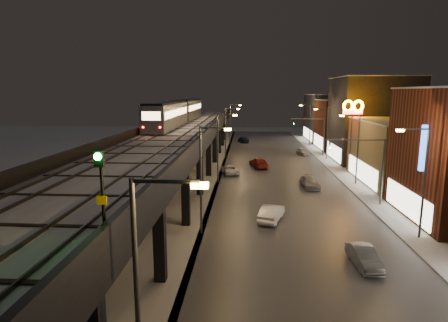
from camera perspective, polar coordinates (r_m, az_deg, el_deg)
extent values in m
cube|color=#46474D|center=(52.99, 8.27, -2.35)|extent=(17.00, 120.00, 0.06)
cube|color=#9FA1A8|center=(54.75, 18.77, -2.35)|extent=(4.00, 120.00, 0.14)
cube|color=#9FA1A8|center=(53.55, -6.28, -2.17)|extent=(11.00, 120.00, 0.06)
cube|color=black|center=(49.66, -7.00, 3.58)|extent=(9.00, 100.00, 1.00)
cube|color=black|center=(26.54, -25.80, -10.56)|extent=(0.70, 0.70, 5.30)
cube|color=black|center=(23.91, -9.77, -11.94)|extent=(0.70, 0.70, 5.30)
cube|color=black|center=(24.19, -18.56, -5.81)|extent=(8.00, 0.60, 0.50)
cube|color=black|center=(35.13, -17.89, -4.97)|extent=(0.70, 0.70, 5.30)
cube|color=black|center=(33.18, -5.85, -5.41)|extent=(0.70, 0.70, 5.30)
cube|color=black|center=(33.39, -12.21, -1.08)|extent=(8.00, 0.60, 0.50)
cube|color=black|center=(44.31, -13.25, -1.59)|extent=(0.70, 0.70, 5.30)
cube|color=black|center=(42.79, -3.71, -1.75)|extent=(0.70, 0.70, 5.30)
cube|color=black|center=(42.95, -8.65, 1.59)|extent=(8.00, 0.60, 0.50)
cube|color=black|center=(53.79, -10.23, 0.63)|extent=(0.70, 0.70, 5.30)
cube|color=black|center=(52.54, -2.36, 0.56)|extent=(0.70, 0.70, 5.30)
cube|color=black|center=(52.67, -6.39, 3.28)|extent=(8.00, 0.60, 0.50)
cube|color=black|center=(63.43, -8.12, 2.18)|extent=(0.70, 0.70, 5.30)
cube|color=black|center=(62.37, -1.44, 2.14)|extent=(0.70, 0.70, 5.30)
cube|color=black|center=(62.48, -4.84, 4.43)|extent=(8.00, 0.60, 0.50)
cube|color=black|center=(73.16, -6.56, 3.32)|extent=(0.70, 0.70, 5.30)
cube|color=black|center=(72.25, -0.76, 3.29)|extent=(0.70, 0.70, 5.30)
cube|color=black|center=(72.34, -3.70, 5.27)|extent=(8.00, 0.60, 0.50)
cube|color=black|center=(82.96, -5.37, 4.18)|extent=(0.70, 0.70, 5.30)
cube|color=black|center=(82.16, -0.25, 4.17)|extent=(0.70, 0.70, 5.30)
cube|color=black|center=(82.24, -2.84, 5.91)|extent=(8.00, 0.60, 0.50)
cube|color=black|center=(92.80, -4.43, 4.86)|extent=(0.70, 0.70, 5.30)
cube|color=black|center=(92.08, 0.15, 4.85)|extent=(0.70, 0.70, 5.30)
cube|color=black|center=(92.16, -2.16, 6.41)|extent=(8.00, 0.60, 0.50)
cube|color=#B2B7C1|center=(49.59, -7.01, 4.25)|extent=(8.40, 100.00, 0.16)
cube|color=#332D28|center=(50.26, -10.64, 4.41)|extent=(0.08, 98.00, 0.16)
cube|color=#332D28|center=(49.93, -9.03, 4.42)|extent=(0.08, 98.00, 0.16)
cube|color=#332D28|center=(49.36, -5.55, 4.44)|extent=(0.08, 98.00, 0.16)
cube|color=#332D28|center=(49.16, -3.89, 4.44)|extent=(0.08, 98.00, 0.16)
cube|color=black|center=(21.20, -21.78, -4.53)|extent=(7.80, 0.24, 0.06)
cube|color=black|center=(36.01, -11.02, 1.97)|extent=(7.80, 0.24, 0.06)
cube|color=black|center=(51.54, -6.61, 4.61)|extent=(7.80, 0.24, 0.06)
cube|color=black|center=(67.29, -4.25, 6.02)|extent=(7.80, 0.24, 0.06)
cube|color=black|center=(83.13, -2.77, 6.89)|extent=(7.80, 0.24, 0.06)
cube|color=black|center=(48.95, -1.99, 4.79)|extent=(0.30, 100.00, 1.10)
cube|color=black|center=(50.51, -11.90, 4.75)|extent=(0.30, 100.00, 1.10)
cube|color=white|center=(38.93, 26.07, -5.65)|extent=(0.10, 9.60, 2.40)
cube|color=brown|center=(53.41, 26.60, 1.08)|extent=(12.00, 15.00, 8.00)
cube|color=white|center=(51.74, 20.21, -1.43)|extent=(0.10, 12.00, 2.40)
cube|color=#B2B7C1|center=(52.97, 26.96, 5.43)|extent=(12.20, 15.20, 0.16)
cube|color=black|center=(67.99, 21.57, 5.80)|extent=(12.00, 13.00, 14.00)
cube|color=white|center=(66.97, 16.34, 1.39)|extent=(0.10, 10.40, 2.40)
cube|color=#B2B7C1|center=(67.87, 21.98, 11.76)|extent=(12.20, 13.20, 0.16)
cube|color=#572013|center=(81.53, 18.46, 5.24)|extent=(12.00, 12.00, 10.00)
cube|color=white|center=(80.54, 14.16, 2.97)|extent=(0.10, 9.60, 2.40)
cube|color=#B2B7C1|center=(81.27, 18.67, 8.81)|extent=(12.20, 12.20, 0.16)
cube|color=#2B2C31|center=(95.05, 16.33, 6.33)|extent=(12.00, 16.00, 11.00)
cube|color=white|center=(94.23, 12.61, 4.09)|extent=(0.10, 12.80, 2.40)
cube|color=#B2B7C1|center=(94.85, 16.50, 9.69)|extent=(12.20, 16.20, 0.16)
cylinder|color=#38383A|center=(14.05, -13.07, -20.69)|extent=(0.18, 0.18, 9.00)
cube|color=#38383A|center=(12.10, -8.92, -3.07)|extent=(2.20, 0.12, 0.12)
cube|color=#FFC448|center=(11.94, -3.73, -3.74)|extent=(0.55, 0.28, 0.18)
cylinder|color=#38383A|center=(30.57, -3.55, -3.17)|extent=(0.18, 0.18, 9.00)
cube|color=#38383A|center=(29.73, -1.53, 5.07)|extent=(2.20, 0.12, 0.12)
cube|color=#FFC448|center=(29.67, 0.59, 4.83)|extent=(0.55, 0.28, 0.18)
cylinder|color=#38383A|center=(33.44, 28.20, -3.23)|extent=(0.18, 0.18, 9.00)
cube|color=#38383A|center=(32.32, 27.10, 4.36)|extent=(2.20, 0.12, 0.12)
cube|color=#FFC448|center=(31.90, 25.27, 4.22)|extent=(0.55, 0.28, 0.18)
cylinder|color=#38383A|center=(48.17, -0.96, 1.89)|extent=(0.18, 0.18, 9.00)
cube|color=#38383A|center=(47.64, 0.35, 7.11)|extent=(2.20, 0.12, 0.12)
cube|color=#FFC448|center=(47.60, 1.68, 6.96)|extent=(0.55, 0.28, 0.18)
cylinder|color=#38383A|center=(50.04, 19.70, 1.59)|extent=(0.18, 0.18, 9.00)
cube|color=#38383A|center=(49.29, 18.78, 6.68)|extent=(2.20, 0.12, 0.12)
cube|color=#FFC448|center=(49.02, 17.53, 6.59)|extent=(0.55, 0.28, 0.18)
cylinder|color=#38383A|center=(65.98, 0.24, 4.22)|extent=(0.18, 0.18, 9.00)
cube|color=#38383A|center=(65.59, 1.21, 8.04)|extent=(2.20, 0.12, 0.12)
cube|color=#FFC448|center=(65.57, 2.18, 7.93)|extent=(0.55, 0.28, 0.18)
cylinder|color=#38383A|center=(67.36, 15.49, 3.97)|extent=(0.18, 0.18, 9.00)
cube|color=#38383A|center=(66.81, 14.74, 7.75)|extent=(2.20, 0.12, 0.12)
cube|color=#FFC448|center=(66.61, 13.80, 7.68)|extent=(0.55, 0.28, 0.18)
cylinder|color=#38383A|center=(83.88, 0.93, 5.57)|extent=(0.18, 0.18, 9.00)
cube|color=#38383A|center=(83.57, 1.70, 8.57)|extent=(2.20, 0.12, 0.12)
cube|color=#FFC448|center=(83.55, 2.46, 8.48)|extent=(0.55, 0.28, 0.18)
cylinder|color=#38383A|center=(84.96, 13.00, 5.36)|extent=(0.18, 0.18, 9.00)
cube|color=#38383A|center=(84.53, 12.38, 8.35)|extent=(2.20, 0.12, 0.12)
cube|color=#FFC448|center=(84.37, 11.63, 8.30)|extent=(0.55, 0.28, 0.18)
cylinder|color=#38383A|center=(41.78, 23.00, -1.69)|extent=(0.20, 0.20, 7.00)
cube|color=#38383A|center=(40.32, 19.33, 3.05)|extent=(6.00, 0.12, 0.12)
imported|color=black|center=(39.77, 15.81, 2.43)|extent=(0.20, 0.16, 1.00)
sphere|color=#0CFF26|center=(39.66, 15.84, 2.04)|extent=(0.18, 0.18, 0.18)
cylinder|color=#38383A|center=(70.39, 14.95, 3.44)|extent=(0.20, 0.20, 7.00)
cube|color=#38383A|center=(69.53, 12.64, 6.28)|extent=(6.00, 0.12, 0.12)
imported|color=black|center=(69.22, 10.57, 5.92)|extent=(0.20, 0.16, 1.00)
sphere|color=#0CFF26|center=(69.09, 10.58, 5.70)|extent=(0.18, 0.18, 0.18)
cube|color=gray|center=(54.94, -8.67, 6.85)|extent=(3.01, 18.16, 3.42)
cube|color=black|center=(54.86, -8.72, 8.77)|extent=(2.70, 17.64, 0.26)
cube|color=#FFC485|center=(55.25, -10.23, 7.31)|extent=(0.05, 16.60, 0.93)
cube|color=#FFC485|center=(54.62, -7.12, 7.36)|extent=(0.05, 16.60, 0.93)
cube|color=gray|center=(74.00, -5.52, 7.83)|extent=(3.01, 18.16, 3.42)
cube|color=black|center=(73.93, -5.55, 9.26)|extent=(2.70, 17.64, 0.26)
cube|color=#FFC485|center=(74.23, -6.70, 8.18)|extent=(0.05, 16.60, 0.93)
cube|color=#FFC485|center=(73.76, -4.36, 8.21)|extent=(0.05, 16.60, 0.93)
cube|color=#FFC485|center=(46.08, -11.05, 6.75)|extent=(2.28, 0.05, 1.04)
sphere|color=#FF0C0C|center=(46.43, -12.24, 5.06)|extent=(0.21, 0.21, 0.21)
sphere|color=#FF0C0C|center=(45.92, -9.74, 5.09)|extent=(0.21, 0.21, 0.21)
cylinder|color=black|center=(13.98, -18.01, -4.78)|extent=(0.12, 0.12, 3.07)
cube|color=black|center=(13.60, -18.50, 0.29)|extent=(0.33, 0.18, 0.56)
sphere|color=#0CFF26|center=(13.47, -18.71, 0.63)|extent=(0.27, 0.27, 0.27)
cube|color=#F8C500|center=(13.94, -18.11, -5.70)|extent=(0.36, 0.04, 0.31)
imported|color=white|center=(34.91, 7.25, -7.90)|extent=(2.82, 4.76, 1.48)
imported|color=white|center=(53.87, 0.85, -1.36)|extent=(3.18, 4.98, 1.28)
imported|color=maroon|center=(58.69, 5.33, -0.30)|extent=(3.22, 5.56, 1.52)
imported|color=#0F183D|center=(87.72, 2.97, 3.29)|extent=(2.94, 4.56, 1.44)
imported|color=slate|center=(27.81, 20.55, -13.64)|extent=(1.63, 4.05, 1.31)
imported|color=#999B9E|center=(47.46, 12.92, -3.24)|extent=(2.21, 4.66, 1.31)
imported|color=#A3A5AB|center=(71.50, 11.92, 1.36)|extent=(2.43, 4.00, 1.27)
cylinder|color=#38383A|center=(56.85, 18.76, 2.43)|extent=(0.24, 0.24, 8.56)
cube|color=#FF0C0C|center=(56.44, 19.04, 7.05)|extent=(2.99, 0.25, 0.53)
torus|color=#FFAF00|center=(56.22, 18.40, 7.95)|extent=(1.75, 0.86, 1.73)
torus|color=#FFAF00|center=(56.59, 19.77, 7.88)|extent=(1.75, 0.86, 1.73)
cylinder|color=#38383A|center=(36.77, 28.42, -4.97)|extent=(0.28, 0.28, 5.43)
cube|color=blue|center=(35.95, 29.02, 1.73)|extent=(1.74, 0.35, 3.91)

